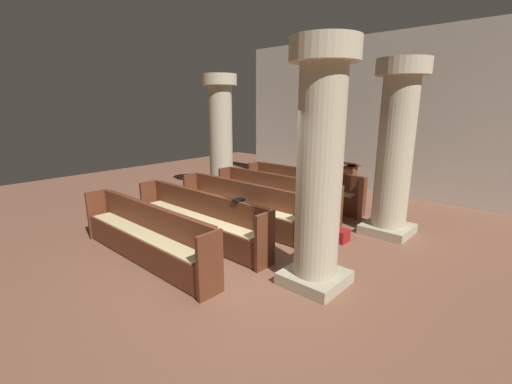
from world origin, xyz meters
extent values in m
plane|color=brown|center=(0.00, 0.00, 0.00)|extent=(19.20, 19.20, 0.00)
cube|color=beige|center=(0.00, 6.08, 2.25)|extent=(10.00, 0.16, 4.50)
cube|color=brown|center=(-1.11, 3.44, 0.46)|extent=(3.29, 0.38, 0.05)
cube|color=brown|center=(-1.11, 3.60, 0.71)|extent=(3.29, 0.04, 0.46)
cube|color=#562B1A|center=(-1.11, 3.65, 0.93)|extent=(3.16, 0.06, 0.02)
cube|color=#5B2D1B|center=(-2.79, 3.44, 0.47)|extent=(0.06, 0.44, 0.94)
cube|color=#5B2D1B|center=(0.56, 3.44, 0.47)|extent=(0.06, 0.44, 0.94)
cube|color=brown|center=(-1.11, 3.26, 0.23)|extent=(3.29, 0.03, 0.42)
cube|color=#D1BC84|center=(-1.11, 3.42, 0.49)|extent=(3.03, 0.32, 0.02)
cube|color=brown|center=(-1.11, 2.29, 0.46)|extent=(3.29, 0.38, 0.05)
cube|color=brown|center=(-1.11, 2.46, 0.71)|extent=(3.29, 0.04, 0.46)
cube|color=#562B1A|center=(-1.11, 2.51, 0.93)|extent=(3.16, 0.06, 0.02)
cube|color=#5B2D1B|center=(-2.79, 2.29, 0.47)|extent=(0.06, 0.44, 0.94)
cube|color=#5B2D1B|center=(0.56, 2.29, 0.47)|extent=(0.06, 0.44, 0.94)
cube|color=brown|center=(-1.11, 2.12, 0.23)|extent=(3.29, 0.03, 0.42)
cube|color=#D1BC84|center=(-1.11, 2.27, 0.49)|extent=(3.03, 0.32, 0.02)
cube|color=brown|center=(-1.11, 1.15, 0.46)|extent=(3.29, 0.38, 0.05)
cube|color=brown|center=(-1.11, 1.32, 0.71)|extent=(3.29, 0.04, 0.46)
cube|color=#562B1A|center=(-1.11, 1.36, 0.93)|extent=(3.16, 0.06, 0.02)
cube|color=#5B2D1B|center=(-2.79, 1.15, 0.47)|extent=(0.06, 0.44, 0.94)
cube|color=#5B2D1B|center=(0.56, 1.15, 0.47)|extent=(0.06, 0.44, 0.94)
cube|color=brown|center=(-1.11, 0.97, 0.23)|extent=(3.29, 0.03, 0.42)
cube|color=#D1BC84|center=(-1.11, 1.13, 0.49)|extent=(3.03, 0.32, 0.02)
cube|color=brown|center=(-1.11, 0.01, 0.46)|extent=(3.29, 0.38, 0.05)
cube|color=brown|center=(-1.11, 0.17, 0.71)|extent=(3.29, 0.04, 0.46)
cube|color=#562B1A|center=(-1.11, 0.22, 0.93)|extent=(3.16, 0.06, 0.02)
cube|color=#5B2D1B|center=(-2.79, 0.01, 0.47)|extent=(0.06, 0.44, 0.94)
cube|color=#5B2D1B|center=(0.56, 0.01, 0.47)|extent=(0.06, 0.44, 0.94)
cube|color=brown|center=(-1.11, -0.17, 0.23)|extent=(3.29, 0.03, 0.42)
cube|color=#D1BC84|center=(-1.11, -0.01, 0.49)|extent=(3.03, 0.32, 0.02)
cube|color=brown|center=(-1.11, -1.14, 0.46)|extent=(3.29, 0.38, 0.05)
cube|color=brown|center=(-1.11, -0.97, 0.71)|extent=(3.29, 0.04, 0.46)
cube|color=#562B1A|center=(-1.11, -0.92, 0.93)|extent=(3.16, 0.06, 0.02)
cube|color=#5B2D1B|center=(-2.79, -1.14, 0.47)|extent=(0.06, 0.44, 0.94)
cube|color=#5B2D1B|center=(0.56, -1.14, 0.47)|extent=(0.06, 0.44, 0.94)
cube|color=brown|center=(-1.11, -1.31, 0.23)|extent=(3.29, 0.03, 0.42)
cube|color=#D1BC84|center=(-1.11, -1.16, 0.49)|extent=(3.03, 0.32, 0.02)
cube|color=tan|center=(1.42, 2.89, 0.09)|extent=(0.91, 0.91, 0.18)
cylinder|color=#BCB293|center=(1.42, 2.89, 1.64)|extent=(0.68, 0.68, 2.91)
cylinder|color=beige|center=(1.42, 2.89, 3.24)|extent=(0.98, 0.98, 0.30)
cube|color=tan|center=(-3.59, 2.89, 0.09)|extent=(0.91, 0.91, 0.18)
cylinder|color=#BCB293|center=(-3.59, 2.89, 1.64)|extent=(0.68, 0.68, 2.91)
cylinder|color=beige|center=(-3.59, 2.89, 3.24)|extent=(0.98, 0.98, 0.30)
cube|color=tan|center=(1.42, 0.13, 0.09)|extent=(0.85, 0.85, 0.18)
cylinder|color=#BCB293|center=(1.42, 0.13, 1.64)|extent=(0.63, 0.63, 2.91)
cylinder|color=beige|center=(1.42, 0.13, 3.24)|extent=(0.91, 0.91, 0.30)
cube|color=#562B1A|center=(-0.36, 4.68, 0.03)|extent=(0.45, 0.45, 0.06)
cube|color=brown|center=(-0.36, 4.68, 0.47)|extent=(0.28, 0.28, 0.95)
cube|color=brown|center=(-0.36, 4.68, 1.01)|extent=(0.48, 0.35, 0.15)
cube|color=black|center=(-0.22, 0.22, 0.96)|extent=(0.15, 0.19, 0.04)
cube|color=navy|center=(0.91, 0.79, 0.11)|extent=(0.34, 0.31, 0.22)
cube|color=maroon|center=(0.87, 1.83, 0.12)|extent=(0.38, 0.30, 0.24)
camera|label=1|loc=(3.85, -3.87, 2.58)|focal=24.04mm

